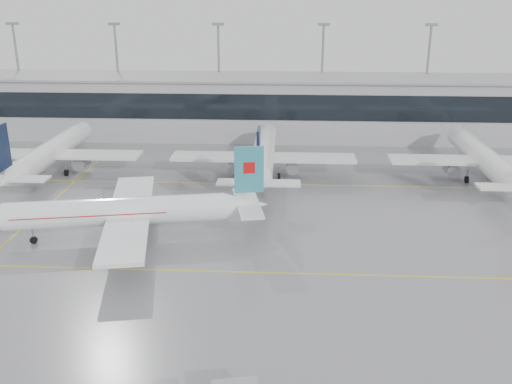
{
  "coord_description": "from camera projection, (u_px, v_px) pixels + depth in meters",
  "views": [
    {
      "loc": [
        3.65,
        -55.11,
        28.65
      ],
      "look_at": [
        0.0,
        12.0,
        5.0
      ],
      "focal_mm": 40.0,
      "sensor_mm": 36.0,
      "label": 1
    }
  ],
  "objects": [
    {
      "name": "ground",
      "position": [
        250.0,
        272.0,
        61.61
      ],
      "size": [
        320.0,
        320.0,
        0.0
      ],
      "primitive_type": "plane",
      "color": "gray",
      "rests_on": "ground"
    },
    {
      "name": "taxi_line_main",
      "position": [
        250.0,
        272.0,
        61.61
      ],
      "size": [
        120.0,
        0.25,
        0.01
      ],
      "primitive_type": "cube",
      "color": "gold",
      "rests_on": "ground"
    },
    {
      "name": "taxi_line_north",
      "position": [
        262.0,
        184.0,
        89.86
      ],
      "size": [
        120.0,
        0.25,
        0.01
      ],
      "primitive_type": "cube",
      "color": "gold",
      "rests_on": "ground"
    },
    {
      "name": "taxi_line_cross",
      "position": [
        37.0,
        215.0,
        77.27
      ],
      "size": [
        0.25,
        60.0,
        0.01
      ],
      "primitive_type": "cube",
      "color": "gold",
      "rests_on": "ground"
    },
    {
      "name": "terminal",
      "position": [
        269.0,
        108.0,
        118.02
      ],
      "size": [
        180.0,
        15.0,
        12.0
      ],
      "primitive_type": "cube",
      "color": "#A3A3A7",
      "rests_on": "ground"
    },
    {
      "name": "terminal_glass",
      "position": [
        268.0,
        107.0,
        110.41
      ],
      "size": [
        180.0,
        0.2,
        5.0
      ],
      "primitive_type": "cube",
      "color": "black",
      "rests_on": "ground"
    },
    {
      "name": "terminal_roof",
      "position": [
        269.0,
        77.0,
        115.96
      ],
      "size": [
        182.0,
        16.0,
        0.4
      ],
      "primitive_type": "cube",
      "color": "gray",
      "rests_on": "ground"
    },
    {
      "name": "light_masts",
      "position": [
        270.0,
        68.0,
        121.23
      ],
      "size": [
        156.4,
        1.0,
        22.6
      ],
      "color": "gray",
      "rests_on": "ground"
    },
    {
      "name": "air_canada_jet",
      "position": [
        127.0,
        212.0,
        68.94
      ],
      "size": [
        35.56,
        28.56,
        11.12
      ],
      "rotation": [
        0.0,
        0.0,
        3.33
      ],
      "color": "white",
      "rests_on": "ground"
    },
    {
      "name": "parked_jet_b",
      "position": [
        51.0,
        152.0,
        93.9
      ],
      "size": [
        29.64,
        36.96,
        11.72
      ],
      "rotation": [
        0.0,
        0.0,
        1.57
      ],
      "color": "white",
      "rests_on": "ground"
    },
    {
      "name": "parked_jet_c",
      "position": [
        263.0,
        155.0,
        92.11
      ],
      "size": [
        29.64,
        36.96,
        11.72
      ],
      "rotation": [
        0.0,
        0.0,
        1.57
      ],
      "color": "white",
      "rests_on": "ground"
    },
    {
      "name": "parked_jet_d",
      "position": [
        484.0,
        158.0,
        90.32
      ],
      "size": [
        29.64,
        36.96,
        11.72
      ],
      "rotation": [
        0.0,
        0.0,
        1.57
      ],
      "color": "white",
      "rests_on": "ground"
    }
  ]
}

